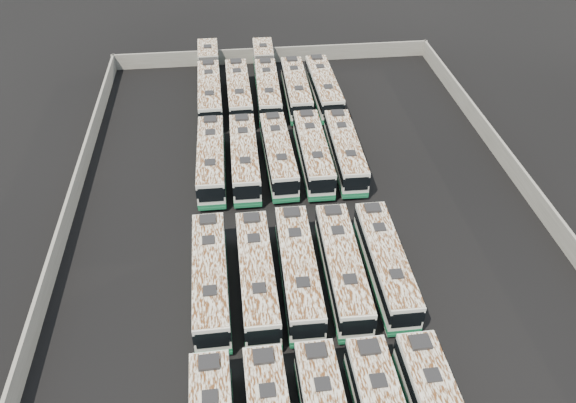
# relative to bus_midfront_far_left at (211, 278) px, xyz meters

# --- Properties ---
(ground) EXTENTS (140.00, 140.00, 0.00)m
(ground) POSITION_rel_bus_midfront_far_left_xyz_m (8.98, 7.57, -1.86)
(ground) COLOR black
(ground) RESTS_ON ground
(perimeter_wall) EXTENTS (45.20, 73.20, 2.20)m
(perimeter_wall) POSITION_rel_bus_midfront_far_left_xyz_m (8.98, 7.57, -0.76)
(perimeter_wall) COLOR #65645E
(perimeter_wall) RESTS_ON ground
(bus_midfront_far_left) EXTENTS (2.96, 12.95, 3.64)m
(bus_midfront_far_left) POSITION_rel_bus_midfront_far_left_xyz_m (0.00, 0.00, 0.00)
(bus_midfront_far_left) COLOR beige
(bus_midfront_far_left) RESTS_ON ground
(bus_midfront_left) EXTENTS (2.84, 12.87, 3.62)m
(bus_midfront_left) POSITION_rel_bus_midfront_far_left_xyz_m (3.70, -0.14, -0.01)
(bus_midfront_left) COLOR beige
(bus_midfront_left) RESTS_ON ground
(bus_midfront_center) EXTENTS (2.91, 13.05, 3.67)m
(bus_midfront_center) POSITION_rel_bus_midfront_far_left_xyz_m (7.11, 0.08, 0.02)
(bus_midfront_center) COLOR beige
(bus_midfront_center) RESTS_ON ground
(bus_midfront_right) EXTENTS (2.92, 12.99, 3.65)m
(bus_midfront_right) POSITION_rel_bus_midfront_far_left_xyz_m (10.73, 0.00, 0.01)
(bus_midfront_right) COLOR beige
(bus_midfront_right) RESTS_ON ground
(bus_midfront_far_right) EXTENTS (2.69, 12.66, 3.57)m
(bus_midfront_far_right) POSITION_rel_bus_midfront_far_left_xyz_m (14.38, 0.15, -0.04)
(bus_midfront_far_right) COLOR beige
(bus_midfront_far_right) RESTS_ON ground
(bus_midback_far_left) EXTENTS (2.84, 13.00, 3.66)m
(bus_midback_far_left) POSITION_rel_bus_midfront_far_left_xyz_m (0.13, 16.95, 0.01)
(bus_midback_far_left) COLOR beige
(bus_midback_far_left) RESTS_ON ground
(bus_midback_left) EXTENTS (2.83, 13.01, 3.66)m
(bus_midback_left) POSITION_rel_bus_midfront_far_left_xyz_m (3.57, 16.94, 0.01)
(bus_midback_left) COLOR beige
(bus_midback_left) RESTS_ON ground
(bus_midback_center) EXTENTS (2.97, 12.81, 3.60)m
(bus_midback_center) POSITION_rel_bus_midfront_far_left_xyz_m (7.15, 17.16, -0.02)
(bus_midback_center) COLOR beige
(bus_midback_center) RESTS_ON ground
(bus_midback_right) EXTENTS (2.77, 12.94, 3.65)m
(bus_midback_right) POSITION_rel_bus_midfront_far_left_xyz_m (10.82, 17.11, 0.00)
(bus_midback_right) COLOR beige
(bus_midback_right) RESTS_ON ground
(bus_midback_far_right) EXTENTS (2.90, 12.72, 3.57)m
(bus_midback_far_right) POSITION_rel_bus_midfront_far_left_xyz_m (14.25, 17.06, -0.03)
(bus_midback_far_right) COLOR beige
(bus_midback_far_right) RESTS_ON ground
(bus_back_far_left) EXTENTS (3.11, 20.47, 3.71)m
(bus_back_far_left) POSITION_rel_bus_midfront_far_left_xyz_m (-0.03, 34.96, 0.03)
(bus_back_far_left) COLOR beige
(bus_back_far_left) RESTS_ON ground
(bus_back_left) EXTENTS (2.91, 13.10, 3.69)m
(bus_back_left) POSITION_rel_bus_midfront_far_left_xyz_m (3.58, 31.49, 0.02)
(bus_back_left) COLOR beige
(bus_back_left) RESTS_ON ground
(bus_back_center) EXTENTS (3.17, 19.98, 3.62)m
(bus_back_center) POSITION_rel_bus_midfront_far_left_xyz_m (7.30, 34.89, -0.01)
(bus_back_center) COLOR beige
(bus_back_center) RESTS_ON ground
(bus_back_right) EXTENTS (2.86, 12.87, 3.62)m
(bus_back_right) POSITION_rel_bus_midfront_far_left_xyz_m (10.81, 31.61, -0.01)
(bus_back_right) COLOR beige
(bus_back_right) RESTS_ON ground
(bus_back_far_right) EXTENTS (2.97, 13.12, 3.69)m
(bus_back_far_right) POSITION_rel_bus_midfront_far_left_xyz_m (14.28, 31.53, 0.03)
(bus_back_far_right) COLOR beige
(bus_back_far_right) RESTS_ON ground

